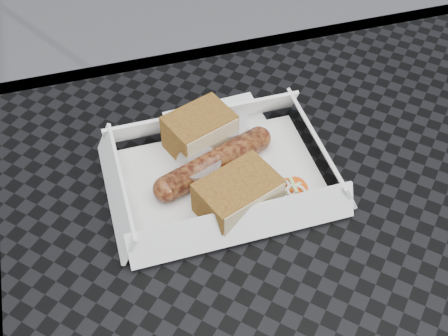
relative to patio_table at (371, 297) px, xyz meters
name	(u,v)px	position (x,y,z in m)	size (l,w,h in m)	color
patio_table	(371,297)	(0.00, 0.00, 0.00)	(0.80, 0.80, 0.74)	black
food_tray	(222,178)	(-0.13, 0.15, 0.08)	(0.22, 0.15, 0.00)	white
bratwurst	(214,163)	(-0.14, 0.16, 0.09)	(0.15, 0.07, 0.03)	brown
bread_near	(200,132)	(-0.14, 0.21, 0.10)	(0.07, 0.05, 0.05)	brown
bread_far	(238,196)	(-0.13, 0.10, 0.10)	(0.08, 0.06, 0.04)	brown
veg_garnish	(288,192)	(-0.07, 0.11, 0.08)	(0.03, 0.03, 0.00)	#D94509
napkin	(222,133)	(-0.11, 0.22, 0.08)	(0.12, 0.12, 0.00)	white
condiment_cup_sauce	(199,170)	(-0.15, 0.16, 0.09)	(0.05, 0.05, 0.03)	maroon
condiment_cup_empty	(228,131)	(-0.10, 0.21, 0.09)	(0.05, 0.05, 0.03)	silver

